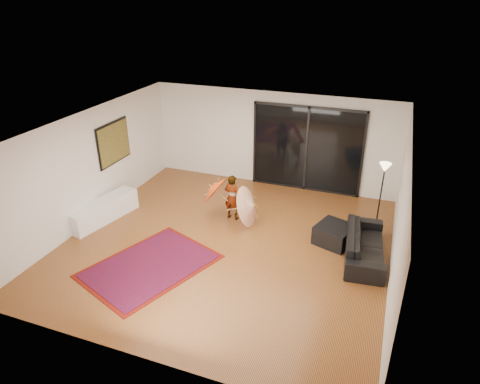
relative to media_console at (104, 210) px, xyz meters
The scene contains 17 objects.
floor 3.26m from the media_console, ahead, with size 7.00×7.00×0.00m, color #965C29.
ceiling 4.06m from the media_console, ahead, with size 7.00×7.00×0.00m, color white.
wall_back 4.92m from the media_console, 47.37° to the left, with size 7.00×7.00×0.00m, color silver.
wall_front 4.88m from the media_console, 46.87° to the right, with size 7.00×7.00×0.00m, color silver.
wall_left 1.12m from the media_console, behind, with size 7.00×7.00×0.00m, color silver.
wall_right 6.84m from the media_console, ahead, with size 7.00×7.00×0.00m, color silver.
sliding_door 5.58m from the media_console, 39.46° to the left, with size 3.06×0.07×2.40m.
painting 1.74m from the media_console, 101.73° to the left, with size 0.04×1.28×1.08m.
media_console is the anchor object (origin of this frame).
speaker 0.35m from the media_console, 90.00° to the right, with size 0.27×0.27×0.31m, color #424244.
persian_rug 2.47m from the media_console, 32.35° to the right, with size 2.66×3.07×0.02m.
sofa 6.23m from the media_console, ahead, with size 2.02×0.79×0.59m, color black.
ottoman 5.59m from the media_console, ahead, with size 0.75×0.75×0.43m, color black.
floor_lamp 6.78m from the media_console, 18.89° to the left, with size 0.27×0.27×1.58m.
child 3.19m from the media_console, 21.92° to the left, with size 0.42×0.28×1.16m, color #999999.
parasol_orange 2.69m from the media_console, 25.35° to the left, with size 0.63×0.82×0.87m.
parasol_white 3.70m from the media_console, 16.27° to the left, with size 0.52×1.00×1.01m.
Camera 1 is at (3.11, -7.56, 5.26)m, focal length 32.00 mm.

